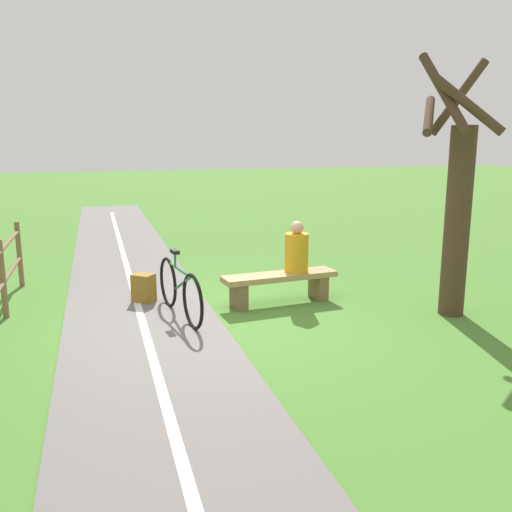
{
  "coord_description": "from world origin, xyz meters",
  "views": [
    {
      "loc": [
        1.83,
        6.58,
        2.3
      ],
      "look_at": [
        -0.26,
        0.61,
        0.98
      ],
      "focal_mm": 37.9,
      "sensor_mm": 36.0,
      "label": 1
    }
  ],
  "objects_px": {
    "bench": "(280,283)",
    "tree_far_left": "(456,202)",
    "person_seated": "(297,251)",
    "backpack": "(144,289)",
    "bicycle": "(180,290)"
  },
  "relations": [
    {
      "from": "bench",
      "to": "bicycle",
      "type": "distance_m",
      "value": 1.51
    },
    {
      "from": "bench",
      "to": "tree_far_left",
      "type": "relative_size",
      "value": 0.5
    },
    {
      "from": "tree_far_left",
      "to": "backpack",
      "type": "bearing_deg",
      "value": -26.68
    },
    {
      "from": "person_seated",
      "to": "tree_far_left",
      "type": "bearing_deg",
      "value": 141.08
    },
    {
      "from": "bicycle",
      "to": "person_seated",
      "type": "bearing_deg",
      "value": 88.91
    },
    {
      "from": "bench",
      "to": "person_seated",
      "type": "xyz_separation_m",
      "value": [
        -0.27,
        -0.01,
        0.46
      ]
    },
    {
      "from": "person_seated",
      "to": "bicycle",
      "type": "relative_size",
      "value": 0.42
    },
    {
      "from": "backpack",
      "to": "tree_far_left",
      "type": "xyz_separation_m",
      "value": [
        -3.86,
        1.94,
        1.32
      ]
    },
    {
      "from": "person_seated",
      "to": "backpack",
      "type": "height_order",
      "value": "person_seated"
    },
    {
      "from": "person_seated",
      "to": "bicycle",
      "type": "bearing_deg",
      "value": 2.41
    },
    {
      "from": "person_seated",
      "to": "tree_far_left",
      "type": "height_order",
      "value": "tree_far_left"
    },
    {
      "from": "bench",
      "to": "bicycle",
      "type": "xyz_separation_m",
      "value": [
        1.51,
        0.15,
        0.07
      ]
    },
    {
      "from": "person_seated",
      "to": "tree_far_left",
      "type": "relative_size",
      "value": 0.22
    },
    {
      "from": "tree_far_left",
      "to": "person_seated",
      "type": "bearing_deg",
      "value": -36.03
    },
    {
      "from": "backpack",
      "to": "tree_far_left",
      "type": "distance_m",
      "value": 4.51
    }
  ]
}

